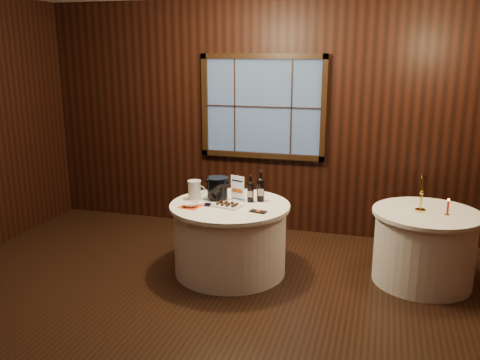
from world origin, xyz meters
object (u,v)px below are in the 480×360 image
(main_table, at_px, (230,238))
(ice_bucket, at_px, (217,188))
(glass_pitcher, at_px, (195,190))
(chocolate_box, at_px, (258,212))
(port_bottle_right, at_px, (261,188))
(grape_bunch, at_px, (208,205))
(brass_candlestick, at_px, (421,198))
(sign_stand, at_px, (238,191))
(red_candle, at_px, (448,209))
(side_table, at_px, (424,247))
(port_bottle_left, at_px, (251,190))
(chocolate_plate, at_px, (227,205))
(cracker_bowl, at_px, (191,204))

(main_table, relative_size, ice_bucket, 5.18)
(main_table, xyz_separation_m, glass_pitcher, (-0.42, 0.06, 0.49))
(ice_bucket, distance_m, chocolate_box, 0.64)
(port_bottle_right, distance_m, grape_bunch, 0.60)
(chocolate_box, xyz_separation_m, brass_candlestick, (1.58, 0.49, 0.13))
(sign_stand, height_order, red_candle, sign_stand)
(sign_stand, bearing_deg, chocolate_box, -28.75)
(side_table, height_order, ice_bucket, ice_bucket)
(port_bottle_left, distance_m, glass_pitcher, 0.61)
(side_table, height_order, red_candle, red_candle)
(main_table, relative_size, chocolate_box, 7.72)
(port_bottle_left, height_order, chocolate_box, port_bottle_left)
(main_table, relative_size, glass_pitcher, 6.02)
(side_table, bearing_deg, red_candle, -22.88)
(sign_stand, distance_m, ice_bucket, 0.23)
(chocolate_plate, bearing_deg, port_bottle_right, 44.07)
(grape_bunch, bearing_deg, port_bottle_right, 34.12)
(main_table, relative_size, grape_bunch, 8.62)
(grape_bunch, bearing_deg, side_table, 11.25)
(ice_bucket, height_order, brass_candlestick, brass_candlestick)
(grape_bunch, bearing_deg, port_bottle_left, 35.47)
(main_table, distance_m, port_bottle_right, 0.63)
(port_bottle_left, height_order, red_candle, port_bottle_left)
(brass_candlestick, bearing_deg, chocolate_plate, -168.60)
(chocolate_plate, bearing_deg, port_bottle_left, 49.87)
(main_table, relative_size, sign_stand, 4.53)
(chocolate_box, bearing_deg, ice_bucket, 160.10)
(port_bottle_left, distance_m, grape_bunch, 0.49)
(sign_stand, bearing_deg, red_candle, 21.46)
(grape_bunch, xyz_separation_m, red_candle, (2.38, 0.36, 0.05))
(brass_candlestick, bearing_deg, grape_bunch, -168.43)
(main_table, distance_m, cracker_bowl, 0.58)
(port_bottle_left, xyz_separation_m, port_bottle_right, (0.10, 0.05, 0.02))
(main_table, distance_m, red_candle, 2.24)
(port_bottle_right, bearing_deg, main_table, -163.36)
(ice_bucket, bearing_deg, red_candle, 2.28)
(sign_stand, height_order, chocolate_box, sign_stand)
(side_table, distance_m, chocolate_box, 1.76)
(sign_stand, xyz_separation_m, ice_bucket, (-0.22, -0.04, 0.03))
(main_table, height_order, grape_bunch, grape_bunch)
(glass_pitcher, xyz_separation_m, red_candle, (2.60, 0.17, -0.04))
(side_table, xyz_separation_m, ice_bucket, (-2.18, -0.17, 0.51))
(grape_bunch, height_order, cracker_bowl, cracker_bowl)
(red_candle, bearing_deg, brass_candlestick, 163.03)
(glass_pitcher, relative_size, cracker_bowl, 1.31)
(cracker_bowl, bearing_deg, sign_stand, 42.35)
(port_bottle_right, bearing_deg, side_table, -13.27)
(sign_stand, height_order, ice_bucket, sign_stand)
(brass_candlestick, bearing_deg, sign_stand, -176.01)
(ice_bucket, xyz_separation_m, chocolate_plate, (0.18, -0.22, -0.11))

